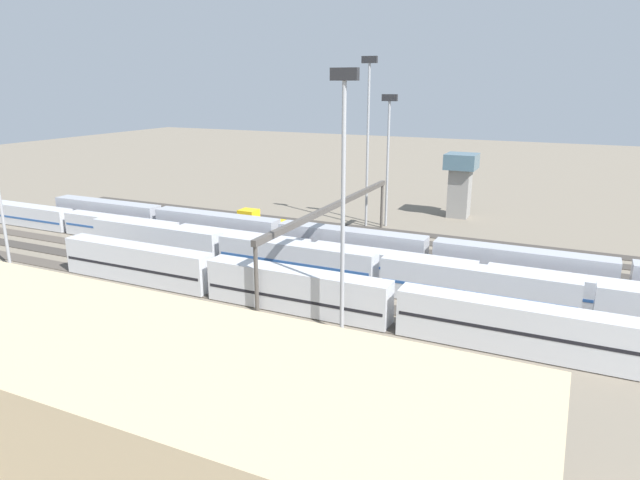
# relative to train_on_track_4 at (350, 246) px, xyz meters

# --- Properties ---
(ground_plane) EXTENTS (400.00, 400.00, 0.00)m
(ground_plane) POSITION_rel_train_on_track_4_xyz_m (1.72, 0.00, -2.61)
(ground_plane) COLOR #756B5B
(track_bed_0) EXTENTS (140.00, 2.80, 0.12)m
(track_bed_0) POSITION_rel_train_on_track_4_xyz_m (1.72, -20.00, -2.55)
(track_bed_0) COLOR #3D3833
(track_bed_0) RESTS_ON ground_plane
(track_bed_1) EXTENTS (140.00, 2.80, 0.12)m
(track_bed_1) POSITION_rel_train_on_track_4_xyz_m (1.72, -15.00, -2.55)
(track_bed_1) COLOR #3D3833
(track_bed_1) RESTS_ON ground_plane
(track_bed_2) EXTENTS (140.00, 2.80, 0.12)m
(track_bed_2) POSITION_rel_train_on_track_4_xyz_m (1.72, -10.00, -2.55)
(track_bed_2) COLOR #3D3833
(track_bed_2) RESTS_ON ground_plane
(track_bed_3) EXTENTS (140.00, 2.80, 0.12)m
(track_bed_3) POSITION_rel_train_on_track_4_xyz_m (1.72, -5.00, -2.55)
(track_bed_3) COLOR #3D3833
(track_bed_3) RESTS_ON ground_plane
(track_bed_4) EXTENTS (140.00, 2.80, 0.12)m
(track_bed_4) POSITION_rel_train_on_track_4_xyz_m (1.72, 0.00, -2.55)
(track_bed_4) COLOR #4C443D
(track_bed_4) RESTS_ON ground_plane
(track_bed_5) EXTENTS (140.00, 2.80, 0.12)m
(track_bed_5) POSITION_rel_train_on_track_4_xyz_m (1.72, 5.00, -2.55)
(track_bed_5) COLOR #3D3833
(track_bed_5) RESTS_ON ground_plane
(track_bed_6) EXTENTS (140.00, 2.80, 0.12)m
(track_bed_6) POSITION_rel_train_on_track_4_xyz_m (1.72, 10.00, -2.55)
(track_bed_6) COLOR #4C443D
(track_bed_6) RESTS_ON ground_plane
(track_bed_7) EXTENTS (140.00, 2.80, 0.12)m
(track_bed_7) POSITION_rel_train_on_track_4_xyz_m (1.72, 15.00, -2.55)
(track_bed_7) COLOR #3D3833
(track_bed_7) RESTS_ON ground_plane
(track_bed_8) EXTENTS (140.00, 2.80, 0.12)m
(track_bed_8) POSITION_rel_train_on_track_4_xyz_m (1.72, 20.00, -2.55)
(track_bed_8) COLOR #4C443D
(track_bed_8) RESTS_ON ground_plane
(train_on_track_4) EXTENTS (119.80, 3.06, 5.00)m
(train_on_track_4) POSITION_rel_train_on_track_4_xyz_m (0.00, 0.00, 0.00)
(train_on_track_4) COLOR #A8AAB2
(train_on_track_4) RESTS_ON ground_plane
(train_on_track_3) EXTENTS (10.00, 3.00, 5.00)m
(train_on_track_3) POSITION_rel_train_on_track_4_xyz_m (18.23, -5.00, -0.45)
(train_on_track_3) COLOR gold
(train_on_track_3) RESTS_ON ground_plane
(train_on_track_6) EXTENTS (95.60, 3.06, 5.00)m
(train_on_track_6) POSITION_rel_train_on_track_4_xyz_m (-8.10, 10.00, -0.00)
(train_on_track_6) COLOR silver
(train_on_track_6) RESTS_ON ground_plane
(train_on_track_5) EXTENTS (139.00, 3.06, 4.40)m
(train_on_track_5) POSITION_rel_train_on_track_4_xyz_m (6.35, 5.00, -0.56)
(train_on_track_5) COLOR #285193
(train_on_track_5) RESTS_ON ground_plane
(train_on_track_8) EXTENTS (95.60, 3.06, 5.00)m
(train_on_track_8) POSITION_rel_train_on_track_4_xyz_m (-13.41, 20.00, -0.01)
(train_on_track_8) COLOR silver
(train_on_track_8) RESTS_ON ground_plane
(light_mast_0) EXTENTS (2.80, 0.70, 24.09)m
(light_mast_0) POSITION_rel_train_on_track_4_xyz_m (2.47, -23.63, 13.01)
(light_mast_0) COLOR #9EA0A5
(light_mast_0) RESTS_ON ground_plane
(light_mast_2) EXTENTS (2.80, 0.70, 30.54)m
(light_mast_2) POSITION_rel_train_on_track_4_xyz_m (5.83, -22.01, 16.53)
(light_mast_2) COLOR #9EA0A5
(light_mast_2) RESTS_ON ground_plane
(light_mast_3) EXTENTS (2.80, 0.70, 27.44)m
(light_mast_3) POSITION_rel_train_on_track_4_xyz_m (-8.49, 23.19, 14.85)
(light_mast_3) COLOR #9EA0A5
(light_mast_3) RESTS_ON ground_plane
(signal_gantry) EXTENTS (0.70, 45.00, 8.80)m
(signal_gantry) POSITION_rel_train_on_track_4_xyz_m (2.81, 0.00, 5.19)
(signal_gantry) COLOR #4C4742
(signal_gantry) RESTS_ON ground_plane
(maintenance_shed) EXTENTS (55.08, 16.13, 9.10)m
(maintenance_shed) POSITION_rel_train_on_track_4_xyz_m (-3.39, 48.51, 1.94)
(maintenance_shed) COLOR tan
(maintenance_shed) RESTS_ON ground_plane
(control_tower) EXTENTS (6.00, 6.00, 12.67)m
(control_tower) POSITION_rel_train_on_track_4_xyz_m (-8.29, -37.01, 4.83)
(control_tower) COLOR gray
(control_tower) RESTS_ON ground_plane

